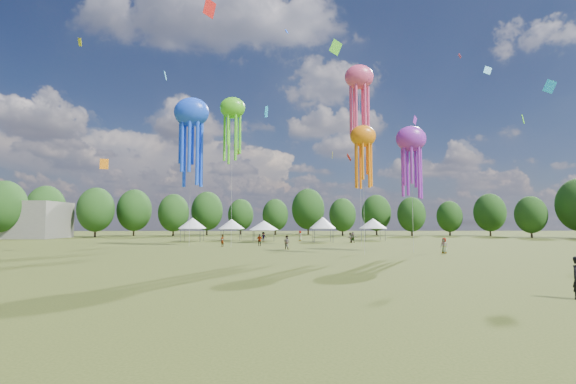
{
  "coord_description": "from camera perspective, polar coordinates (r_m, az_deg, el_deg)",
  "views": [
    {
      "loc": [
        -4.49,
        -19.01,
        3.42
      ],
      "look_at": [
        -3.49,
        15.0,
        6.0
      ],
      "focal_mm": 25.29,
      "sensor_mm": 36.0,
      "label": 1
    }
  ],
  "objects": [
    {
      "name": "small_kites",
      "position": [
        65.93,
        2.2,
        18.89
      ],
      "size": [
        81.67,
        50.62,
        42.5
      ],
      "color": "#53D423",
      "rests_on": "ground"
    },
    {
      "name": "ground",
      "position": [
        19.83,
        11.79,
        -14.18
      ],
      "size": [
        300.0,
        300.0,
        0.0
      ],
      "primitive_type": "plane",
      "color": "#384416",
      "rests_on": "ground"
    },
    {
      "name": "show_kites",
      "position": [
        57.54,
        -2.06,
        9.7
      ],
      "size": [
        32.78,
        18.4,
        26.7
      ],
      "color": "#53D423",
      "rests_on": "ground"
    },
    {
      "name": "treeline",
      "position": [
        81.59,
        -1.25,
        -2.14
      ],
      "size": [
        201.57,
        95.24,
        13.43
      ],
      "color": "#38281C",
      "rests_on": "ground"
    },
    {
      "name": "festival_tents",
      "position": [
        75.47,
        -1.36,
        -4.5
      ],
      "size": [
        39.2,
        11.79,
        4.42
      ],
      "color": "#47474C",
      "rests_on": "ground"
    },
    {
      "name": "spectator_near",
      "position": [
        52.36,
        -0.18,
        -7.1
      ],
      "size": [
        1.11,
        1.08,
        1.8
      ],
      "primitive_type": "imported",
      "rotation": [
        0.0,
        0.0,
        2.46
      ],
      "color": "gray",
      "rests_on": "ground"
    },
    {
      "name": "spectators_far",
      "position": [
        67.2,
        3.83,
        -6.49
      ],
      "size": [
        27.48,
        32.21,
        1.92
      ],
      "color": "gray",
      "rests_on": "ground"
    }
  ]
}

